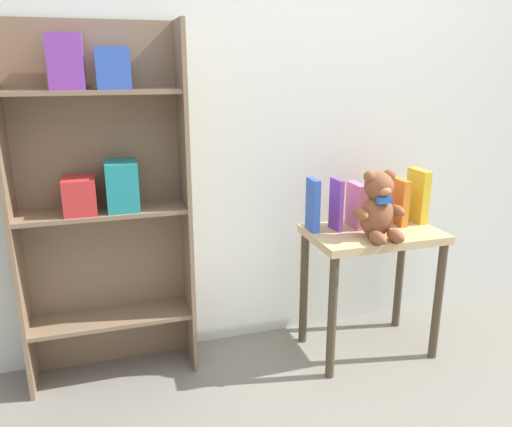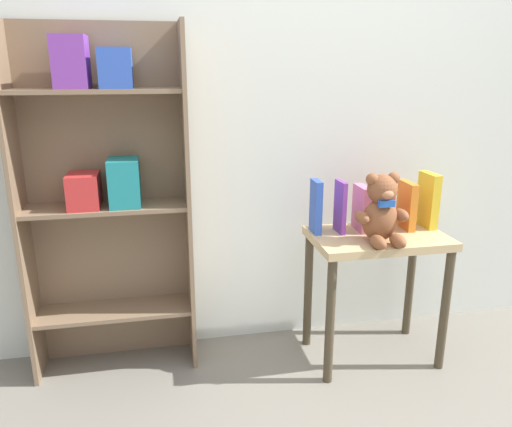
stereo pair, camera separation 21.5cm
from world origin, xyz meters
name	(u,v)px [view 1 (the left image)]	position (x,y,z in m)	size (l,w,h in m)	color
wall_back	(286,87)	(0.00, 1.49, 1.25)	(4.80, 0.06, 2.50)	silver
bookshelf_side	(101,188)	(-0.86, 1.36, 0.85)	(0.71, 0.23, 1.52)	#7F664C
display_table	(372,254)	(0.32, 1.16, 0.50)	(0.60, 0.38, 0.62)	tan
teddy_bear	(379,208)	(0.28, 1.07, 0.75)	(0.23, 0.21, 0.30)	brown
book_standing_blue	(313,205)	(0.05, 1.24, 0.74)	(0.03, 0.10, 0.24)	#2D51B7
book_standing_purple	(336,205)	(0.15, 1.22, 0.73)	(0.02, 0.10, 0.24)	purple
book_standing_pink	(356,205)	(0.26, 1.23, 0.72)	(0.04, 0.13, 0.21)	#D17093
book_standing_red	(378,207)	(0.37, 1.23, 0.71)	(0.04, 0.12, 0.18)	red
book_standing_orange	(398,201)	(0.48, 1.22, 0.72)	(0.03, 0.15, 0.22)	orange
book_standing_yellow	(418,196)	(0.59, 1.23, 0.74)	(0.04, 0.14, 0.26)	gold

